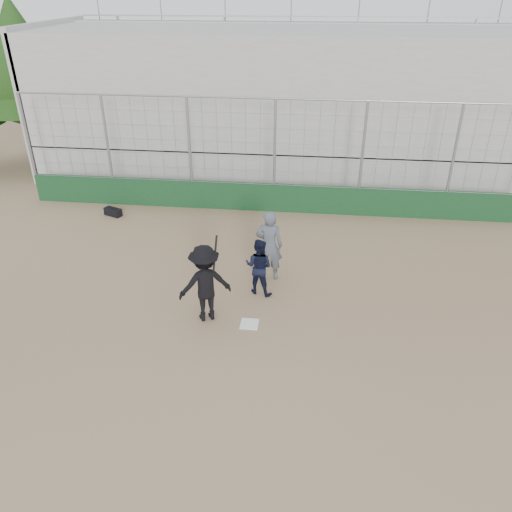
# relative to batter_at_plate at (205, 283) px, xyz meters

# --- Properties ---
(ground) EXTENTS (90.00, 90.00, 0.00)m
(ground) POSITION_rel_batter_at_plate_xyz_m (1.10, -0.17, -1.00)
(ground) COLOR brown
(ground) RESTS_ON ground
(home_plate) EXTENTS (0.44, 0.44, 0.02)m
(home_plate) POSITION_rel_batter_at_plate_xyz_m (1.10, -0.17, -0.99)
(home_plate) COLOR white
(home_plate) RESTS_ON ground
(backstop) EXTENTS (18.10, 0.25, 4.04)m
(backstop) POSITION_rel_batter_at_plate_xyz_m (1.10, 6.83, -0.04)
(backstop) COLOR #11371A
(backstop) RESTS_ON ground
(bleachers) EXTENTS (20.25, 6.70, 6.98)m
(bleachers) POSITION_rel_batter_at_plate_xyz_m (1.10, 11.78, 1.92)
(bleachers) COLOR #9C9C9C
(bleachers) RESTS_ON ground
(tree_left) EXTENTS (4.48, 4.48, 7.00)m
(tree_left) POSITION_rel_batter_at_plate_xyz_m (-9.90, 10.83, 3.39)
(tree_left) COLOR #331E12
(tree_left) RESTS_ON ground
(batter_at_plate) EXTENTS (1.48, 1.21, 2.12)m
(batter_at_plate) POSITION_rel_batter_at_plate_xyz_m (0.00, 0.00, 0.00)
(batter_at_plate) COLOR black
(batter_at_plate) RESTS_ON ground
(catcher_crouched) EXTENTS (0.94, 0.84, 1.10)m
(catcher_crouched) POSITION_rel_batter_at_plate_xyz_m (1.16, 1.26, -0.45)
(catcher_crouched) COLOR black
(catcher_crouched) RESTS_ON ground
(umpire) EXTENTS (0.76, 0.51, 1.84)m
(umpire) POSITION_rel_batter_at_plate_xyz_m (1.36, 2.09, -0.08)
(umpire) COLOR #4B535F
(umpire) RESTS_ON ground
(equipment_bag) EXTENTS (0.70, 0.50, 0.31)m
(equipment_bag) POSITION_rel_batter_at_plate_xyz_m (-4.59, 5.71, -0.86)
(equipment_bag) COLOR black
(equipment_bag) RESTS_ON ground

